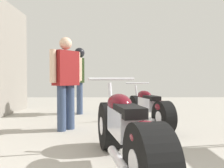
# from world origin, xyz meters

# --- Properties ---
(ground_plane) EXTENTS (15.53, 15.53, 0.00)m
(ground_plane) POSITION_xyz_m (0.00, 3.23, 0.00)
(ground_plane) COLOR #A8A399
(motorcycle_maroon_cruiser) EXTENTS (0.77, 2.11, 0.98)m
(motorcycle_maroon_cruiser) POSITION_xyz_m (-0.18, 1.82, 0.40)
(motorcycle_maroon_cruiser) COLOR black
(motorcycle_maroon_cruiser) RESTS_ON ground_plane
(motorcycle_black_naked) EXTENTS (0.76, 1.87, 0.88)m
(motorcycle_black_naked) POSITION_xyz_m (0.45, 4.01, 0.36)
(motorcycle_black_naked) COLOR black
(motorcycle_black_naked) RESTS_ON ground_plane
(mechanic_in_blue) EXTENTS (0.53, 0.61, 1.74)m
(mechanic_in_blue) POSITION_xyz_m (-1.16, 3.70, 0.98)
(mechanic_in_blue) COLOR #384766
(mechanic_in_blue) RESTS_ON ground_plane
(mechanic_with_helmet) EXTENTS (0.31, 0.71, 1.81)m
(mechanic_with_helmet) POSITION_xyz_m (-1.17, 5.69, 1.08)
(mechanic_with_helmet) COLOR #384766
(mechanic_with_helmet) RESTS_ON ground_plane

